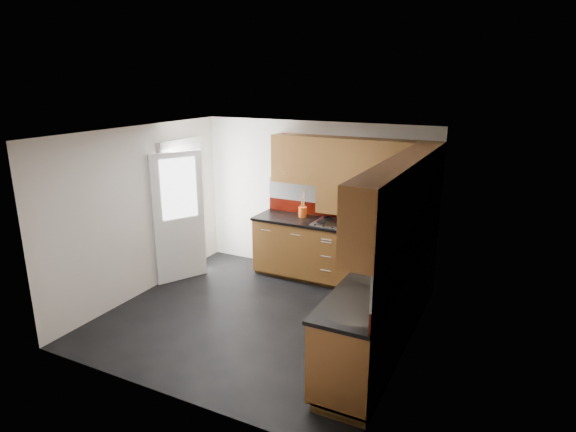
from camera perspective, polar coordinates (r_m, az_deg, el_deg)
The scene contains 14 objects.
room at distance 5.90m, azimuth -3.71°, elevation 1.09°, with size 4.00×3.80×2.64m.
base_cabinets at distance 6.46m, azimuth 8.01°, elevation -7.67°, with size 2.70×3.20×0.95m.
countertop at distance 6.28m, azimuth 8.03°, elevation -3.66°, with size 2.72×3.22×0.04m.
backsplash at distance 6.33m, azimuth 10.69°, elevation -0.86°, with size 2.70×3.20×0.54m.
upper_cabinets at distance 6.05m, azimuth 10.18°, elevation 4.54°, with size 2.50×3.20×0.72m.
extractor_hood at distance 7.21m, azimuth 5.99°, elevation 1.99°, with size 0.60×0.33×0.40m, color #5A3014.
glass_cabinet at distance 6.21m, azimuth 15.21°, elevation 4.76°, with size 0.32×0.80×0.66m.
back_door at distance 7.61m, azimuth -12.45°, elevation 0.53°, with size 0.42×1.19×2.04m.
gas_hob at distance 7.14m, azimuth 5.44°, elevation -0.83°, with size 0.58×0.51×0.05m.
utensil_pot at distance 7.45m, azimuth 1.76°, elevation 0.64°, with size 0.13×0.13×0.46m.
toaster at distance 7.15m, azimuth 7.41°, elevation -0.17°, with size 0.33×0.28×0.21m.
food_processor at distance 5.97m, azimuth 12.52°, elevation -3.36°, with size 0.18×0.18×0.30m.
paper_towel at distance 5.40m, azimuth 11.51°, elevation -5.47°, with size 0.12×0.12×0.26m, color white.
orange_cloth at distance 6.47m, azimuth 14.08°, elevation -3.14°, with size 0.15×0.13×0.02m, color #F1501A.
Camera 1 is at (2.89, -4.92, 3.02)m, focal length 30.00 mm.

